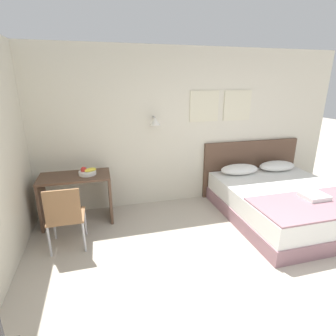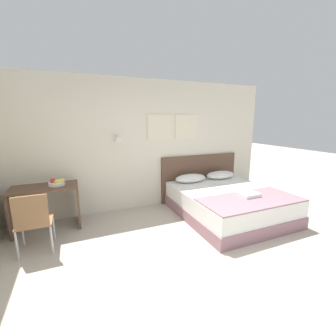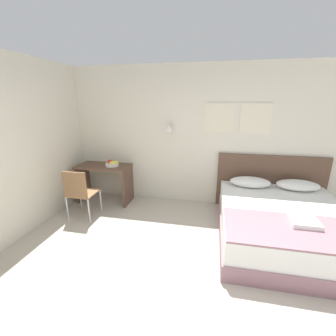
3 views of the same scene
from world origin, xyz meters
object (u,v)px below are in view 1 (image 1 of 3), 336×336
object	(u,v)px
pillow_right	(277,166)
folded_towel_near_foot	(314,196)
bed	(285,203)
headboard	(250,167)
desk	(76,191)
pillow_left	(239,169)
desk_chair	(65,214)
throw_blanket	(317,204)
fruit_bowl	(87,172)

from	to	relation	value
pillow_right	folded_towel_near_foot	xyz separation A→B (m)	(-0.32, -1.26, -0.03)
bed	headboard	distance (m)	1.10
bed	desk	xyz separation A→B (m)	(-3.20, 0.74, 0.26)
bed	desk	bearing A→B (deg)	167.04
pillow_left	desk_chair	distance (m)	3.01
folded_towel_near_foot	desk_chair	bearing A→B (deg)	172.36
desk_chair	desk	bearing A→B (deg)	83.03
headboard	pillow_left	distance (m)	0.48
pillow_left	bed	bearing A→B (deg)	-63.89
throw_blanket	pillow_right	bearing A→B (deg)	74.40
headboard	fruit_bowl	size ratio (longest dim) A/B	7.06
desk_chair	bed	bearing A→B (deg)	0.12
folded_towel_near_foot	desk_chair	world-z (taller)	desk_chair
desk_chair	headboard	bearing A→B (deg)	18.12
bed	pillow_right	bearing A→B (deg)	63.89
pillow_left	desk_chair	xyz separation A→B (m)	(-2.90, -0.81, -0.08)
pillow_right	desk	distance (m)	3.59
headboard	folded_towel_near_foot	world-z (taller)	headboard
pillow_left	desk_chair	size ratio (longest dim) A/B	0.79
headboard	pillow_right	xyz separation A→B (m)	(0.39, -0.27, 0.08)
throw_blanket	fruit_bowl	xyz separation A→B (m)	(-3.01, 1.33, 0.28)
bed	folded_towel_near_foot	bearing A→B (deg)	-80.64
folded_towel_near_foot	desk	world-z (taller)	desk
fruit_bowl	headboard	bearing A→B (deg)	6.47
pillow_left	folded_towel_near_foot	bearing A→B (deg)	-69.62
folded_towel_near_foot	desk_chair	size ratio (longest dim) A/B	0.37
pillow_left	fruit_bowl	distance (m)	2.62
bed	desk	distance (m)	3.29
pillow_left	folded_towel_near_foot	distance (m)	1.34
throw_blanket	desk_chair	distance (m)	3.34
throw_blanket	desk_chair	size ratio (longest dim) A/B	1.98
pillow_left	desk	xyz separation A→B (m)	(-2.81, -0.06, -0.08)
headboard	desk	xyz separation A→B (m)	(-3.20, -0.33, -0.00)
headboard	pillow_right	world-z (taller)	headboard
headboard	bed	bearing A→B (deg)	-90.00
pillow_left	fruit_bowl	world-z (taller)	fruit_bowl
folded_towel_near_foot	fruit_bowl	bearing A→B (deg)	158.95
desk_chair	throw_blanket	bearing A→B (deg)	-10.28
headboard	folded_towel_near_foot	bearing A→B (deg)	-87.17
throw_blanket	folded_towel_near_foot	xyz separation A→B (m)	(0.08, 0.15, 0.04)
pillow_right	folded_towel_near_foot	bearing A→B (deg)	-104.12
desk	folded_towel_near_foot	bearing A→B (deg)	-20.04
headboard	desk_chair	distance (m)	3.46
bed	pillow_left	xyz separation A→B (m)	(-0.39, 0.80, 0.35)
desk	fruit_bowl	bearing A→B (deg)	-2.36
throw_blanket	desk	bearing A→B (deg)	157.27
folded_towel_near_foot	fruit_bowl	xyz separation A→B (m)	(-3.08, 1.19, 0.24)
desk	fruit_bowl	world-z (taller)	fruit_bowl
fruit_bowl	pillow_left	bearing A→B (deg)	1.56
desk_chair	fruit_bowl	world-z (taller)	same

